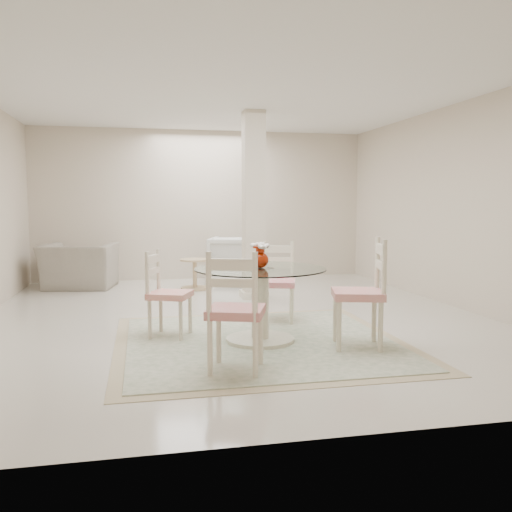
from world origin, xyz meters
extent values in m
plane|color=beige|center=(0.00, 0.00, 0.00)|extent=(7.00, 7.00, 0.00)
cube|color=beige|center=(0.00, 3.50, 1.35)|extent=(6.00, 0.02, 2.70)
cube|color=beige|center=(0.00, -3.50, 1.35)|extent=(6.00, 0.02, 2.70)
cube|color=beige|center=(3.00, 0.00, 1.35)|extent=(0.02, 7.00, 2.70)
cube|color=white|center=(0.00, 0.00, 2.70)|extent=(6.00, 7.00, 0.02)
cube|color=beige|center=(0.50, 1.30, 1.35)|extent=(0.30, 0.30, 2.70)
cube|color=tan|center=(0.04, -1.25, 0.00)|extent=(2.84, 2.84, 0.01)
cube|color=beige|center=(0.04, -1.25, 0.01)|extent=(2.60, 2.60, 0.01)
cylinder|color=beige|center=(0.04, -1.25, 0.02)|extent=(0.68, 0.68, 0.05)
cylinder|color=beige|center=(0.04, -1.25, 0.39)|extent=(0.17, 0.17, 0.70)
cylinder|color=beige|center=(0.04, -1.25, 0.72)|extent=(0.28, 0.28, 0.03)
cylinder|color=white|center=(0.04, -1.25, 0.74)|extent=(1.30, 1.30, 0.01)
ellipsoid|color=#A31F05|center=(0.04, -1.25, 0.83)|extent=(0.17, 0.17, 0.16)
cylinder|color=#A31F05|center=(0.04, -1.25, 0.93)|extent=(0.09, 0.09, 0.05)
cylinder|color=#A31F05|center=(0.04, -1.25, 0.96)|extent=(0.14, 0.14, 0.02)
ellipsoid|color=white|center=(0.04, -1.25, 0.98)|extent=(0.10, 0.10, 0.04)
ellipsoid|color=white|center=(0.09, -1.23, 0.97)|extent=(0.10, 0.10, 0.04)
ellipsoid|color=white|center=(-0.01, -1.22, 0.97)|extent=(0.10, 0.10, 0.04)
ellipsoid|color=white|center=(0.04, -1.30, 0.96)|extent=(0.10, 0.10, 0.04)
cylinder|color=#EFE5C4|center=(0.77, -1.41, 0.24)|extent=(0.05, 0.05, 0.49)
cylinder|color=#EFE5C4|center=(0.67, -1.78, 0.24)|extent=(0.05, 0.05, 0.49)
cylinder|color=#EFE5C4|center=(1.13, -1.51, 0.24)|extent=(0.05, 0.05, 0.49)
cylinder|color=#EFE5C4|center=(1.03, -1.88, 0.24)|extent=(0.05, 0.05, 0.49)
cube|color=red|center=(0.90, -1.65, 0.52)|extent=(0.57, 0.57, 0.07)
cube|color=#EFE5C4|center=(1.10, -1.70, 0.88)|extent=(0.16, 0.42, 0.57)
cylinder|color=#F6EECB|center=(0.22, -0.50, 0.22)|extent=(0.04, 0.04, 0.43)
cylinder|color=#F6EECB|center=(0.54, -0.60, 0.22)|extent=(0.04, 0.04, 0.43)
cylinder|color=#F6EECB|center=(0.32, -0.18, 0.22)|extent=(0.04, 0.04, 0.43)
cylinder|color=#F6EECB|center=(0.64, -0.28, 0.22)|extent=(0.04, 0.04, 0.43)
cube|color=red|center=(0.43, -0.39, 0.46)|extent=(0.51, 0.51, 0.07)
cube|color=#F6EECB|center=(0.48, -0.21, 0.78)|extent=(0.37, 0.15, 0.51)
cylinder|color=beige|center=(-0.74, -1.07, 0.21)|extent=(0.04, 0.04, 0.42)
cylinder|color=beige|center=(-0.62, -0.77, 0.21)|extent=(0.04, 0.04, 0.42)
cylinder|color=beige|center=(-1.04, -0.95, 0.21)|extent=(0.04, 0.04, 0.42)
cylinder|color=beige|center=(-0.92, -0.65, 0.21)|extent=(0.04, 0.04, 0.42)
cube|color=red|center=(-0.83, -0.86, 0.45)|extent=(0.52, 0.52, 0.06)
cube|color=beige|center=(-1.00, -0.79, 0.75)|extent=(0.17, 0.35, 0.49)
cylinder|color=#F6E7CA|center=(-0.13, -2.00, 0.23)|extent=(0.04, 0.04, 0.47)
cylinder|color=#F6E7CA|center=(-0.47, -1.88, 0.23)|extent=(0.04, 0.04, 0.47)
cylinder|color=#F6E7CA|center=(-0.25, -2.35, 0.23)|extent=(0.04, 0.04, 0.47)
cylinder|color=#F6E7CA|center=(-0.59, -2.23, 0.23)|extent=(0.04, 0.04, 0.47)
cube|color=#B31713|center=(-0.36, -2.12, 0.50)|extent=(0.57, 0.57, 0.07)
cube|color=#F6E7CA|center=(-0.42, -2.31, 0.84)|extent=(0.40, 0.17, 0.55)
imported|color=gray|center=(-2.11, 2.75, 0.36)|extent=(1.27, 1.16, 0.73)
imported|color=silver|center=(0.52, 2.92, 0.40)|extent=(1.10, 1.12, 0.81)
cylinder|color=#CDB57E|center=(-0.28, 2.23, 0.02)|extent=(0.45, 0.45, 0.04)
cylinder|color=#CDB57E|center=(-0.28, 2.23, 0.25)|extent=(0.07, 0.07, 0.44)
cylinder|color=#CDB57E|center=(-0.28, 2.23, 0.48)|extent=(0.47, 0.47, 0.03)
camera|label=1|loc=(-1.11, -6.43, 1.39)|focal=38.00mm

